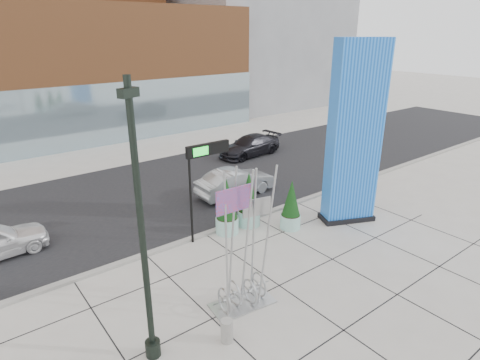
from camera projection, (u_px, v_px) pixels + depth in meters
ground at (242, 283)px, 15.11m from camera, size 160.00×160.00×0.00m
street_asphalt at (133, 199)px, 22.52m from camera, size 80.00×12.00×0.02m
curb_edge at (187, 240)px, 18.06m from camera, size 80.00×0.30×0.12m
tower_podium at (55, 73)px, 33.77m from camera, size 34.00×10.00×11.00m
tower_glass_front at (78, 118)px, 31.27m from camera, size 34.00×0.60×5.00m
building_grey_parking at (249, 29)px, 50.54m from camera, size 20.00×18.00×18.00m
blue_pylon at (354, 138)px, 18.74m from camera, size 2.84×2.12×8.66m
lamp_post at (144, 258)px, 10.60m from camera, size 0.55×0.44×8.01m
public_art_sculpture at (243, 271)px, 13.49m from camera, size 2.33×1.37×5.02m
concrete_bollard at (227, 331)px, 12.17m from camera, size 0.39×0.39×0.75m
overhead_street_sign at (204, 158)px, 17.12m from camera, size 2.09×0.24×4.43m
round_planter_east at (291, 206)px, 18.91m from camera, size 0.98×0.98×2.44m
round_planter_mid at (249, 200)px, 19.17m from camera, size 1.09×1.09×2.73m
round_planter_west at (227, 208)px, 18.44m from camera, size 1.07×1.07×2.69m
car_silver_mid at (236, 182)px, 22.88m from camera, size 4.70×1.66×1.55m
car_dark_east at (250, 146)px, 30.19m from camera, size 5.31×2.52×1.49m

